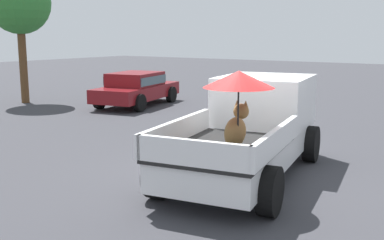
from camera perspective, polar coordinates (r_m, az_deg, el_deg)
name	(u,v)px	position (r m, az deg, el deg)	size (l,w,h in m)	color
ground_plane	(244,177)	(9.38, 6.41, -6.97)	(80.00, 80.00, 0.00)	#38383D
pickup_truck_main	(252,126)	(9.54, 7.41, -0.71)	(5.30, 2.95, 2.21)	black
parked_sedan_near	(136,87)	(18.70, -6.85, 4.03)	(4.56, 2.61, 1.33)	black
tree_by_lot	(19,4)	(20.52, -20.44, 13.20)	(2.51, 2.51, 5.33)	brown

